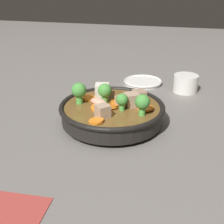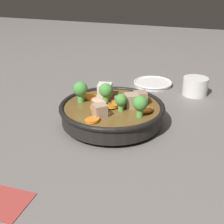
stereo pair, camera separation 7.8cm
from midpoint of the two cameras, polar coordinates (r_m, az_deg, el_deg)
The scene contains 4 objects.
ground_plane at distance 0.79m, azimuth 2.81°, elevation -2.26°, with size 3.00×3.00×0.00m, color slate.
stirfry_bowl at distance 0.78m, azimuth 2.87°, elevation 0.19°, with size 0.26×0.26×0.10m.
side_saucer at distance 1.07m, azimuth 9.56°, elevation 5.18°, with size 0.13×0.13×0.01m.
tea_cup at distance 1.01m, azimuth 17.13°, elevation 4.51°, with size 0.08×0.08×0.05m.
Camera 2 is at (0.24, -0.67, 0.36)m, focal length 50.00 mm.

